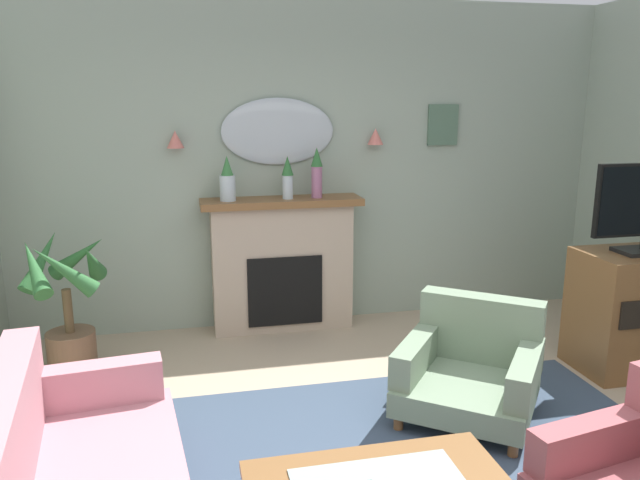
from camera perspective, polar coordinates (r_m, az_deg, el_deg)
wall_back at (r=5.48m, az=-0.47°, el=6.90°), size 6.22×0.10×2.81m
patterned_rug at (r=3.58m, az=8.96°, el=-20.98°), size 3.20×2.40×0.01m
fireplace at (r=5.36m, az=-3.49°, el=-2.37°), size 1.36×0.36×1.16m
mantel_vase_right at (r=5.13m, az=-8.55°, el=5.39°), size 0.13×0.13×0.37m
mantel_vase_centre at (r=5.18m, az=-3.01°, el=5.91°), size 0.10×0.10×0.36m
mantel_vase_left at (r=5.23m, az=-0.30°, el=6.34°), size 0.10×0.10×0.43m
wall_mirror at (r=5.31m, az=-3.91°, el=9.97°), size 0.96×0.06×0.56m
wall_sconce_left at (r=5.20m, az=-13.23°, el=9.04°), size 0.14×0.14×0.14m
wall_sconce_right at (r=5.46m, az=5.15°, el=9.51°), size 0.14×0.14×0.14m
framed_picture at (r=5.74m, az=11.28°, el=10.39°), size 0.28×0.03×0.36m
floral_couch at (r=3.19m, az=-22.33°, el=-19.73°), size 1.04×1.79×0.76m
armchair_in_corner at (r=4.16m, az=13.83°, el=-11.32°), size 1.14×1.14×0.71m
tv_cabinet at (r=5.15m, az=26.92°, el=-5.87°), size 0.80×0.57×0.90m
potted_plant_corner_palm at (r=4.89m, az=-22.34°, el=-5.60°), size 0.66×0.66×1.06m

